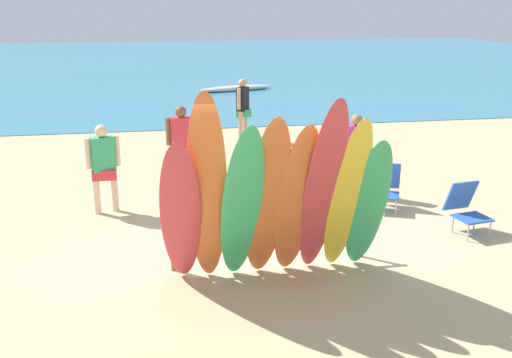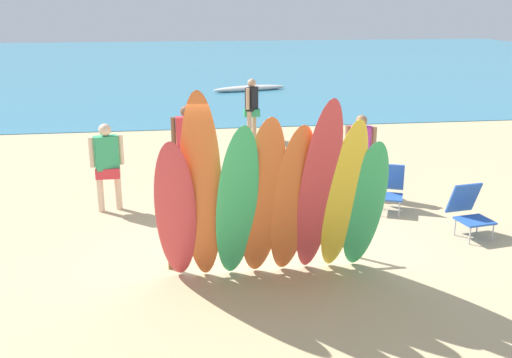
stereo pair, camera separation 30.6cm
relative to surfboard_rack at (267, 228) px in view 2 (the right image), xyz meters
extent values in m
plane|color=tan|center=(0.00, 14.00, -0.53)|extent=(60.00, 60.00, 0.00)
cube|color=teal|center=(0.00, 29.38, -0.52)|extent=(60.00, 40.00, 0.02)
cylinder|color=brown|center=(-1.35, 0.00, -0.21)|extent=(0.07, 0.07, 0.65)
cylinder|color=brown|center=(1.35, 0.00, -0.21)|extent=(0.07, 0.07, 0.65)
cylinder|color=brown|center=(0.00, 0.00, 0.12)|extent=(2.83, 0.06, 0.06)
ellipsoid|color=#D13D42|center=(-1.25, -0.63, 0.51)|extent=(0.58, 1.01, 2.09)
ellipsoid|color=orange|center=(-0.93, -0.70, 0.81)|extent=(0.60, 1.07, 2.67)
ellipsoid|color=#38B266|center=(-0.50, -0.71, 0.61)|extent=(0.61, 1.09, 2.27)
ellipsoid|color=orange|center=(-0.16, -0.67, 0.64)|extent=(0.62, 1.03, 2.35)
ellipsoid|color=orange|center=(0.23, -0.63, 0.58)|extent=(0.60, 0.98, 2.23)
ellipsoid|color=#D13D42|center=(0.53, -0.74, 0.75)|extent=(0.49, 1.20, 2.57)
ellipsoid|color=yellow|center=(0.88, -0.68, 0.62)|extent=(0.50, 1.09, 2.31)
ellipsoid|color=#38B266|center=(1.19, -0.63, 0.47)|extent=(0.55, 0.97, 2.01)
cylinder|color=tan|center=(0.93, 8.03, -0.14)|extent=(0.12, 0.12, 0.79)
cylinder|color=tan|center=(0.77, 7.75, -0.14)|extent=(0.12, 0.12, 0.79)
cube|color=#33A36B|center=(0.85, 7.89, 0.20)|extent=(0.42, 0.26, 0.19)
cube|color=black|center=(0.85, 7.89, 0.57)|extent=(0.39, 0.46, 0.62)
sphere|color=tan|center=(0.85, 7.89, 0.99)|extent=(0.22, 0.22, 0.22)
cylinder|color=tan|center=(0.99, 8.12, 0.60)|extent=(0.10, 0.10, 0.55)
cylinder|color=tan|center=(0.71, 7.67, 0.60)|extent=(0.10, 0.10, 0.55)
cylinder|color=beige|center=(-2.26, 2.64, -0.15)|extent=(0.12, 0.12, 0.76)
cylinder|color=beige|center=(-2.57, 2.56, -0.15)|extent=(0.12, 0.12, 0.76)
cube|color=#DB333D|center=(-2.41, 2.60, 0.17)|extent=(0.41, 0.25, 0.18)
cube|color=#33A36B|center=(-2.41, 2.60, 0.53)|extent=(0.43, 0.30, 0.60)
sphere|color=beige|center=(-2.41, 2.60, 0.94)|extent=(0.22, 0.22, 0.22)
cylinder|color=beige|center=(-2.17, 2.67, 0.56)|extent=(0.09, 0.09, 0.53)
cylinder|color=beige|center=(-2.66, 2.53, 0.56)|extent=(0.09, 0.09, 0.53)
cylinder|color=#9E704C|center=(2.10, 2.90, -0.15)|extent=(0.12, 0.12, 0.76)
cylinder|color=#9E704C|center=(2.38, 2.78, -0.15)|extent=(0.12, 0.12, 0.76)
cube|color=black|center=(2.24, 2.84, 0.16)|extent=(0.41, 0.25, 0.18)
cube|color=#B23399|center=(2.24, 2.84, 0.52)|extent=(0.44, 0.34, 0.59)
sphere|color=#9E704C|center=(2.24, 2.84, 0.92)|extent=(0.21, 0.21, 0.21)
cylinder|color=#9E704C|center=(2.01, 2.94, 0.55)|extent=(0.09, 0.09, 0.53)
cylinder|color=#9E704C|center=(2.47, 2.74, 0.55)|extent=(0.09, 0.09, 0.53)
cylinder|color=brown|center=(-1.15, 3.96, -0.14)|extent=(0.12, 0.12, 0.79)
cylinder|color=brown|center=(-0.83, 3.98, -0.14)|extent=(0.12, 0.12, 0.79)
cube|color=#DB333D|center=(-0.99, 3.97, 0.19)|extent=(0.42, 0.26, 0.19)
cube|color=#DB333D|center=(-0.99, 3.97, 0.56)|extent=(0.42, 0.23, 0.61)
sphere|color=brown|center=(-0.99, 3.97, 0.98)|extent=(0.22, 0.22, 0.22)
cylinder|color=brown|center=(-1.25, 3.95, 0.60)|extent=(0.10, 0.10, 0.55)
cylinder|color=brown|center=(-0.73, 3.98, 0.60)|extent=(0.10, 0.10, 0.55)
cylinder|color=#B7B7BC|center=(3.20, 0.24, -0.39)|extent=(0.02, 0.02, 0.28)
cylinder|color=#B7B7BC|center=(3.61, 0.31, -0.39)|extent=(0.02, 0.02, 0.28)
cylinder|color=#B7B7BC|center=(3.14, 0.62, -0.39)|extent=(0.02, 0.02, 0.28)
cylinder|color=#B7B7BC|center=(3.55, 0.68, -0.39)|extent=(0.02, 0.02, 0.28)
cube|color=blue|center=(3.38, 0.46, -0.24)|extent=(0.56, 0.52, 0.03)
cube|color=blue|center=(3.33, 0.79, 0.03)|extent=(0.53, 0.31, 0.52)
cylinder|color=#B7B7BC|center=(2.18, 1.70, -0.39)|extent=(0.02, 0.02, 0.28)
cylinder|color=#B7B7BC|center=(2.57, 1.54, -0.39)|extent=(0.02, 0.02, 0.28)
cylinder|color=#B7B7BC|center=(2.33, 2.05, -0.39)|extent=(0.02, 0.02, 0.28)
cylinder|color=#B7B7BC|center=(2.72, 1.89, -0.39)|extent=(0.02, 0.02, 0.28)
cube|color=blue|center=(2.45, 1.80, -0.24)|extent=(0.64, 0.61, 0.03)
cube|color=blue|center=(2.58, 2.10, 0.03)|extent=(0.55, 0.41, 0.52)
ellipsoid|color=silver|center=(1.95, 16.80, -0.42)|extent=(3.21, 1.33, 0.25)
camera|label=1|loc=(-1.54, -7.59, 3.05)|focal=41.49mm
camera|label=2|loc=(-1.23, -7.64, 3.05)|focal=41.49mm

